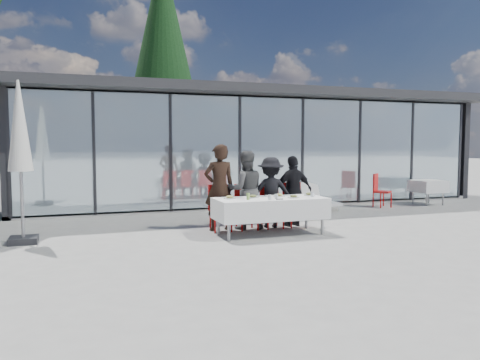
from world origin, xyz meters
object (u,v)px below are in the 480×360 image
object	(u,v)px
folded_eyeglasses	(279,199)
conifer_tree	(163,52)
diner_b	(245,190)
diner_chair_b	(246,204)
plate_d	(309,194)
diner_chair_c	(271,203)
diner_chair_a	(220,205)
plate_b	(253,197)
plate_a	(230,197)
diner_a	(219,188)
spare_table_right	(428,186)
dining_table	(270,208)
diner_c	(271,192)
spare_chair_b	(385,185)
juice_bottle	(248,196)
plate_c	(279,195)
market_umbrella	(20,137)
plate_extra	(294,197)
diner_d	(293,191)
spare_chair_a	(379,189)
lounger	(317,199)
diner_chair_d	(294,202)

from	to	relation	value
folded_eyeglasses	conifer_tree	xyz separation A→B (m)	(0.01, 12.94, 5.23)
diner_b	conifer_tree	size ratio (longest dim) A/B	0.16
diner_chair_b	plate_d	xyz separation A→B (m)	(1.20, -0.65, 0.24)
diner_chair_c	diner_chair_a	bearing A→B (deg)	180.00
diner_chair_a	plate_b	world-z (taller)	diner_chair_a
plate_a	plate_d	distance (m)	1.77
diner_a	spare_table_right	distance (m)	7.51
plate_b	plate_d	xyz separation A→B (m)	(1.27, -0.01, 0.00)
dining_table	diner_c	distance (m)	0.87
folded_eyeglasses	spare_chair_b	bearing A→B (deg)	37.08
diner_b	conifer_tree	bearing A→B (deg)	-84.40
diner_c	plate_d	bearing A→B (deg)	146.04
plate_a	juice_bottle	xyz separation A→B (m)	(0.29, -0.27, 0.04)
plate_c	spare_chair_b	distance (m)	6.60
conifer_tree	market_umbrella	bearing A→B (deg)	-111.71
diner_a	plate_d	size ratio (longest dim) A/B	7.59
dining_table	plate_b	xyz separation A→B (m)	(-0.34, 0.11, 0.24)
dining_table	diner_b	world-z (taller)	diner_b
plate_d	plate_extra	xyz separation A→B (m)	(-0.50, -0.28, 0.00)
diner_d	plate_d	bearing A→B (deg)	90.80
spare_chair_a	plate_extra	bearing A→B (deg)	-144.58
diner_a	diner_b	world-z (taller)	diner_a
plate_d	lounger	bearing A→B (deg)	58.77
folded_eyeglasses	spare_chair_a	xyz separation A→B (m)	(4.58, 3.13, -0.22)
dining_table	plate_b	world-z (taller)	plate_b
diner_chair_c	diner_b	bearing A→B (deg)	178.47
spare_chair_a	spare_chair_b	world-z (taller)	same
diner_chair_a	plate_extra	bearing A→B (deg)	-35.68
diner_c	spare_chair_a	xyz separation A→B (m)	(4.31, 2.05, -0.24)
plate_b	market_umbrella	distance (m)	4.53
diner_chair_a	juice_bottle	bearing A→B (deg)	-70.78
diner_b	spare_chair_b	xyz separation A→B (m)	(5.93, 3.16, -0.31)
plate_c	plate_extra	xyz separation A→B (m)	(0.18, -0.33, 0.00)
folded_eyeglasses	juice_bottle	bearing A→B (deg)	164.76
conifer_tree	plate_a	bearing A→B (deg)	-94.14
diner_chair_d	plate_extra	xyz separation A→B (m)	(-0.44, -0.93, 0.24)
diner_chair_b	diner_chair_c	size ratio (longest dim) A/B	1.00
diner_a	plate_extra	bearing A→B (deg)	141.74
diner_b	plate_d	distance (m)	1.37
plate_c	diner_d	bearing A→B (deg)	44.59
diner_chair_a	plate_d	world-z (taller)	diner_chair_a
folded_eyeglasses	conifer_tree	world-z (taller)	conifer_tree
spare_table_right	conifer_tree	bearing A→B (deg)	122.60
plate_a	folded_eyeglasses	xyz separation A→B (m)	(0.89, -0.44, -0.02)
plate_b	spare_chair_b	world-z (taller)	spare_chair_b
diner_chair_d	market_umbrella	distance (m)	5.73
diner_chair_a	plate_extra	size ratio (longest dim) A/B	4.03
spare_chair_b	plate_extra	bearing A→B (deg)	-141.91
plate_a	spare_chair_b	xyz separation A→B (m)	(6.50, 3.80, -0.24)
diner_b	diner_chair_c	size ratio (longest dim) A/B	1.74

